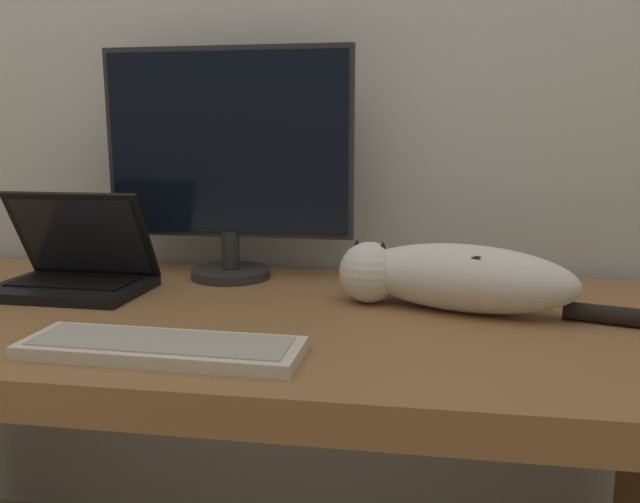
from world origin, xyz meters
The scene contains 7 objects.
wall_back centered at (0.00, 0.80, 1.30)m, with size 6.40×0.06×2.60m.
desk centered at (0.00, 0.37, 0.58)m, with size 1.73×0.74×0.72m.
monitor centered at (-0.07, 0.63, 0.98)m, with size 0.55×0.18×0.50m.
laptop centered at (-0.35, 0.46, 0.76)m, with size 0.30×0.22×0.20m.
external_keyboard centered at (-0.03, 0.13, 0.73)m, with size 0.42×0.14×0.02m.
cat centered at (0.40, 0.44, 0.78)m, with size 0.56×0.25×0.12m.
small_toy centered at (0.32, 0.59, 0.75)m, with size 0.06×0.06×0.06m.
Camera 1 is at (0.34, -0.70, 1.03)m, focal length 35.00 mm.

